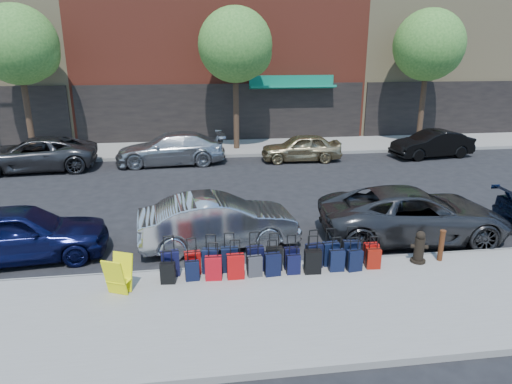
{
  "coord_description": "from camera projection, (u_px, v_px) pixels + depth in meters",
  "views": [
    {
      "loc": [
        -1.79,
        -14.86,
        5.41
      ],
      "look_at": [
        0.05,
        -1.5,
        1.12
      ],
      "focal_mm": 32.0,
      "sensor_mm": 36.0,
      "label": 1
    }
  ],
  "objects": [
    {
      "name": "suitcase_front_7",
      "position": [
        314.0,
        256.0,
        11.33
      ],
      "size": [
        0.44,
        0.29,
        0.98
      ],
      "rotation": [
        0.0,
        0.0,
        0.16
      ],
      "color": "black",
      "rests_on": "sidewalk_near"
    },
    {
      "name": "car_near_2",
      "position": [
        413.0,
        214.0,
        13.32
      ],
      "size": [
        5.59,
        2.88,
        1.51
      ],
      "primitive_type": "imported",
      "rotation": [
        0.0,
        0.0,
        1.5
      ],
      "color": "#353437",
      "rests_on": "ground"
    },
    {
      "name": "sidewalk_far",
      "position": [
        227.0,
        148.0,
        25.31
      ],
      "size": [
        60.0,
        4.0,
        0.15
      ],
      "primitive_type": "cube",
      "color": "gray",
      "rests_on": "ground"
    },
    {
      "name": "suitcase_back_1",
      "position": [
        192.0,
        271.0,
        10.72
      ],
      "size": [
        0.33,
        0.21,
        0.77
      ],
      "rotation": [
        0.0,
        0.0,
        0.06
      ],
      "color": "black",
      "rests_on": "sidewalk_near"
    },
    {
      "name": "suitcase_front_0",
      "position": [
        170.0,
        263.0,
        10.91
      ],
      "size": [
        0.45,
        0.29,
        1.01
      ],
      "rotation": [
        0.0,
        0.0,
        0.14
      ],
      "color": "black",
      "rests_on": "sidewalk_near"
    },
    {
      "name": "suitcase_front_9",
      "position": [
        351.0,
        253.0,
        11.49
      ],
      "size": [
        0.44,
        0.28,
        1.0
      ],
      "rotation": [
        0.0,
        0.0,
        -0.14
      ],
      "color": "black",
      "rests_on": "sidewalk_near"
    },
    {
      "name": "suitcase_back_2",
      "position": [
        213.0,
        268.0,
        10.74
      ],
      "size": [
        0.4,
        0.24,
        0.92
      ],
      "rotation": [
        0.0,
        0.0,
        -0.05
      ],
      "color": "#AE0B15",
      "rests_on": "sidewalk_near"
    },
    {
      "name": "suitcase_back_0",
      "position": [
        168.0,
        273.0,
        10.58
      ],
      "size": [
        0.36,
        0.23,
        0.81
      ],
      "rotation": [
        0.0,
        0.0,
        -0.09
      ],
      "color": "black",
      "rests_on": "sidewalk_near"
    },
    {
      "name": "suitcase_back_4",
      "position": [
        255.0,
        266.0,
        10.91
      ],
      "size": [
        0.36,
        0.23,
        0.82
      ],
      "rotation": [
        0.0,
        0.0,
        0.1
      ],
      "color": "#343439",
      "rests_on": "sidewalk_near"
    },
    {
      "name": "bollard",
      "position": [
        441.0,
        245.0,
        11.66
      ],
      "size": [
        0.15,
        0.15,
        0.83
      ],
      "color": "#38190C",
      "rests_on": "sidewalk_near"
    },
    {
      "name": "tree_center",
      "position": [
        238.0,
        47.0,
        23.31
      ],
      "size": [
        3.8,
        3.8,
        7.27
      ],
      "color": "black",
      "rests_on": "sidewalk_far"
    },
    {
      "name": "car_far_2",
      "position": [
        301.0,
        148.0,
        22.54
      ],
      "size": [
        4.0,
        1.75,
        1.34
      ],
      "primitive_type": "imported",
      "rotation": [
        0.0,
        0.0,
        -1.61
      ],
      "color": "#9B895F",
      "rests_on": "ground"
    },
    {
      "name": "ground",
      "position": [
        249.0,
        210.0,
        15.9
      ],
      "size": [
        120.0,
        120.0,
        0.0
      ],
      "primitive_type": "plane",
      "color": "black",
      "rests_on": "ground"
    },
    {
      "name": "car_far_0",
      "position": [
        34.0,
        154.0,
        20.77
      ],
      "size": [
        5.6,
        2.89,
        1.51
      ],
      "primitive_type": "imported",
      "rotation": [
        0.0,
        0.0,
        -1.5
      ],
      "color": "#363538",
      "rests_on": "ground"
    },
    {
      "name": "suitcase_back_6",
      "position": [
        293.0,
        264.0,
        11.03
      ],
      "size": [
        0.33,
        0.19,
        0.79
      ],
      "rotation": [
        0.0,
        0.0,
        0.01
      ],
      "color": "black",
      "rests_on": "sidewalk_near"
    },
    {
      "name": "sidewalk_near",
      "position": [
        285.0,
        309.0,
        9.74
      ],
      "size": [
        60.0,
        4.0,
        0.15
      ],
      "primitive_type": "cube",
      "color": "gray",
      "rests_on": "ground"
    },
    {
      "name": "tree_right",
      "position": [
        431.0,
        47.0,
        24.67
      ],
      "size": [
        3.8,
        3.8,
        7.27
      ],
      "color": "black",
      "rests_on": "sidewalk_far"
    },
    {
      "name": "suitcase_back_8",
      "position": [
        337.0,
        260.0,
        11.17
      ],
      "size": [
        0.37,
        0.21,
        0.87
      ],
      "rotation": [
        0.0,
        0.0,
        0.01
      ],
      "color": "black",
      "rests_on": "sidewalk_near"
    },
    {
      "name": "suitcase_front_4",
      "position": [
        255.0,
        259.0,
        11.16
      ],
      "size": [
        0.43,
        0.26,
        1.0
      ],
      "rotation": [
        0.0,
        0.0,
        0.07
      ],
      "color": "black",
      "rests_on": "sidewalk_near"
    },
    {
      "name": "suitcase_front_3",
      "position": [
        230.0,
        259.0,
        11.13
      ],
      "size": [
        0.42,
        0.24,
        0.99
      ],
      "rotation": [
        0.0,
        0.0,
        -0.04
      ],
      "color": "black",
      "rests_on": "sidewalk_near"
    },
    {
      "name": "suitcase_front_1",
      "position": [
        193.0,
        263.0,
        11.01
      ],
      "size": [
        0.4,
        0.25,
        0.92
      ],
      "rotation": [
        0.0,
        0.0,
        0.12
      ],
      "color": "#940B09",
      "rests_on": "sidewalk_near"
    },
    {
      "name": "car_far_3",
      "position": [
        432.0,
        144.0,
        23.29
      ],
      "size": [
        4.33,
        2.01,
        1.37
      ],
      "primitive_type": "imported",
      "rotation": [
        0.0,
        0.0,
        -1.43
      ],
      "color": "black",
      "rests_on": "ground"
    },
    {
      "name": "curb_near",
      "position": [
        270.0,
        266.0,
        11.64
      ],
      "size": [
        60.0,
        0.08,
        0.15
      ],
      "primitive_type": "cube",
      "color": "gray",
      "rests_on": "ground"
    },
    {
      "name": "suitcase_front_2",
      "position": [
        211.0,
        261.0,
        11.05
      ],
      "size": [
        0.44,
        0.3,
        0.99
      ],
      "rotation": [
        0.0,
        0.0,
        -0.19
      ],
      "color": "black",
      "rests_on": "sidewalk_near"
    },
    {
      "name": "suitcase_back_7",
      "position": [
        313.0,
        262.0,
        11.04
      ],
      "size": [
        0.41,
        0.25,
        0.96
      ],
      "rotation": [
        0.0,
        0.0,
        -0.05
      ],
      "color": "black",
      "rests_on": "sidewalk_near"
    },
    {
      "name": "car_near_0",
      "position": [
        19.0,
        233.0,
        11.94
      ],
      "size": [
        4.59,
        2.21,
        1.51
      ],
      "primitive_type": "imported",
      "rotation": [
        0.0,
        0.0,
        1.67
      ],
      "color": "#0D113A",
      "rests_on": "ground"
    },
    {
      "name": "curb_far",
      "position": [
        230.0,
        156.0,
        23.41
      ],
      "size": [
        60.0,
        0.08,
        0.15
      ],
      "primitive_type": "cube",
      "color": "gray",
      "rests_on": "ground"
    },
    {
      "name": "suitcase_front_5",
      "position": [
        274.0,
        258.0,
        11.21
      ],
      "size": [
        0.41,
        0.24,
        0.96
      ],
      "rotation": [
        0.0,
        0.0,
        -0.06
      ],
      "color": "black",
      "rests_on": "sidewalk_near"
    },
    {
      "name": "car_near_1",
      "position": [
        218.0,
        221.0,
        12.8
      ],
      "size": [
        4.6,
        2.04,
        1.47
      ],
      "primitive_type": "imported",
      "rotation": [
        0.0,
        0.0,
        1.68
      ],
      "color": "#B0B3B7",
      "rests_on": "ground"
    },
    {
      "name": "suitcase_front_10",
      "position": [
        371.0,
        253.0,
        11.57
      ],
      "size": [
        0.35,
        0.2,
        0.85
      ],
      "rotation": [
        0.0,
        0.0,
        -0.01
      ],
      "color": "#B40E0B",
      "rests_on": "sidewalk_near"
    },
    {
      "name": "display_rack",
      "position": [
        119.0,
        275.0,
        10.11
      ],
      "size": [
        0.66,
        0.69,
        0.87
      ],
      "rotation": [
        0.0,
        0.0,
        -0.42
      ],
      "color": "#F5F20D",
      "rests_on": "sidewalk_near"
    },
    {
      "name": "suitcase_back_3",
      "position": [
        236.0,
        266.0,
        10.8
      ],
      "size": [
        0.4,
        0.23,
        0.96
      ],
      "rotation": [
        0.0,
        0.0,
        0.0
      ],
      "color": "#AE0B0C",
      "rests_on": "sidewalk_near"
    },
    {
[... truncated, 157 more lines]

